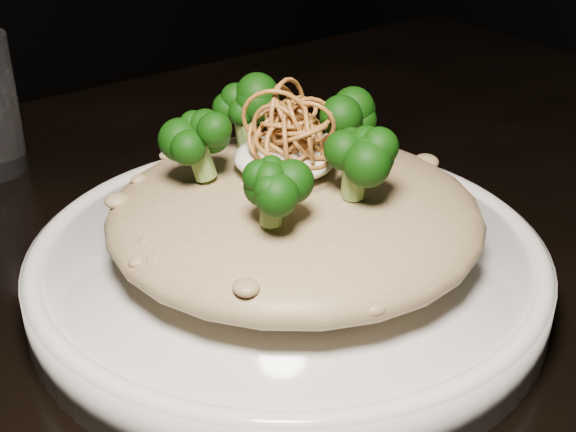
% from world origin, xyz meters
% --- Properties ---
extents(table, '(1.10, 0.80, 0.75)m').
position_xyz_m(table, '(0.00, 0.00, 0.67)').
color(table, black).
rests_on(table, ground).
extents(plate, '(0.32, 0.32, 0.03)m').
position_xyz_m(plate, '(-0.02, -0.03, 0.77)').
color(plate, white).
rests_on(plate, table).
extents(risotto, '(0.22, 0.22, 0.05)m').
position_xyz_m(risotto, '(-0.02, -0.04, 0.81)').
color(risotto, brown).
rests_on(risotto, plate).
extents(broccoli, '(0.14, 0.14, 0.05)m').
position_xyz_m(broccoli, '(-0.03, -0.03, 0.86)').
color(broccoli, black).
rests_on(broccoli, risotto).
extents(cheese, '(0.06, 0.06, 0.02)m').
position_xyz_m(cheese, '(-0.02, -0.03, 0.84)').
color(cheese, white).
rests_on(cheese, risotto).
extents(shallots, '(0.06, 0.06, 0.04)m').
position_xyz_m(shallots, '(-0.02, -0.03, 0.87)').
color(shallots, brown).
rests_on(shallots, cheese).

